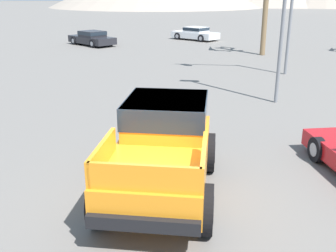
{
  "coord_description": "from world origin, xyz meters",
  "views": [
    {
      "loc": [
        1.26,
        -7.54,
        4.35
      ],
      "look_at": [
        -0.01,
        1.23,
        1.28
      ],
      "focal_mm": 42.0,
      "sensor_mm": 36.0,
      "label": 1
    }
  ],
  "objects_px": {
    "orange_pickup_truck": "(163,142)",
    "parked_car_white": "(195,33)",
    "traffic_light_main": "(261,3)",
    "parked_car_dark": "(92,38)"
  },
  "relations": [
    {
      "from": "parked_car_white",
      "to": "parked_car_dark",
      "type": "relative_size",
      "value": 1.0
    },
    {
      "from": "orange_pickup_truck",
      "to": "traffic_light_main",
      "type": "relative_size",
      "value": 0.89
    },
    {
      "from": "parked_car_dark",
      "to": "parked_car_white",
      "type": "bearing_deg",
      "value": -21.96
    },
    {
      "from": "parked_car_white",
      "to": "traffic_light_main",
      "type": "height_order",
      "value": "traffic_light_main"
    },
    {
      "from": "orange_pickup_truck",
      "to": "traffic_light_main",
      "type": "xyz_separation_m",
      "value": [
        3.01,
        13.83,
        2.6
      ]
    },
    {
      "from": "parked_car_white",
      "to": "orange_pickup_truck",
      "type": "bearing_deg",
      "value": -144.51
    },
    {
      "from": "orange_pickup_truck",
      "to": "parked_car_white",
      "type": "relative_size",
      "value": 1.02
    },
    {
      "from": "parked_car_white",
      "to": "parked_car_dark",
      "type": "xyz_separation_m",
      "value": [
        -8.18,
        -4.9,
        0.01
      ]
    },
    {
      "from": "orange_pickup_truck",
      "to": "parked_car_white",
      "type": "distance_m",
      "value": 28.67
    },
    {
      "from": "parked_car_dark",
      "to": "traffic_light_main",
      "type": "bearing_deg",
      "value": -90.83
    }
  ]
}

